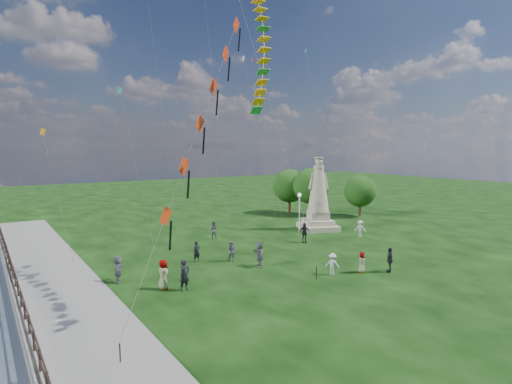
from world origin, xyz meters
TOP-DOWN VIEW (x-y plane):
  - ground at (36.75, 10.00)m, footprint 106.50×160.00m
  - waterfront at (-15.24, 8.99)m, footprint 200.00×200.00m
  - statue at (12.12, 15.99)m, footprint 4.95×4.95m
  - lamppost at (9.26, 15.60)m, footprint 0.38×0.38m
  - tree_row at (18.40, 23.66)m, footprint 9.78×11.36m
  - person_0 at (-7.65, 5.84)m, footprint 0.79×0.59m
  - person_1 at (-1.94, 9.94)m, footprint 0.90×0.87m
  - person_2 at (2.18, 3.26)m, footprint 1.03×1.05m
  - person_3 at (5.97, 1.51)m, footprint 1.14×1.05m
  - person_4 at (4.24, 2.48)m, footprint 0.84×0.72m
  - person_5 at (-10.63, 9.60)m, footprint 1.32×1.82m
  - person_6 at (-4.19, 11.39)m, footprint 0.62×0.44m
  - person_7 at (0.63, 17.94)m, footprint 0.99×0.84m
  - person_8 at (13.15, 10.98)m, footprint 1.11×1.12m
  - person_9 at (6.92, 11.99)m, footprint 1.20×0.88m
  - person_10 at (-8.65, 6.81)m, footprint 0.70×0.99m
  - person_11 at (-0.89, 7.72)m, footprint 1.16×1.88m
  - red_kite_train at (-6.67, 4.61)m, footprint 11.36×9.35m
  - small_kites at (2.46, 22.62)m, footprint 28.35×17.29m

SIDE VIEW (x-z plane):
  - ground at x=36.75m, z-range -0.60..0.00m
  - waterfront at x=-15.24m, z-range -0.82..0.69m
  - person_4 at x=4.24m, z-range 0.00..1.48m
  - person_2 at x=2.18m, z-range 0.00..1.51m
  - person_1 at x=-1.94m, z-range 0.00..1.60m
  - person_6 at x=-4.19m, z-range 0.00..1.60m
  - person_8 at x=13.15m, z-range 0.00..1.61m
  - person_7 at x=0.63m, z-range 0.00..1.74m
  - person_3 at x=5.97m, z-range 0.00..1.76m
  - person_5 at x=-10.63m, z-range 0.00..1.80m
  - person_9 at x=6.92m, z-range 0.00..1.84m
  - person_10 at x=-8.65m, z-range 0.00..1.86m
  - person_11 at x=-0.89m, z-range 0.00..1.89m
  - person_0 at x=-7.65m, z-range 0.00..1.95m
  - statue at x=12.12m, z-range -0.94..6.72m
  - lamppost at x=9.26m, z-range 0.91..5.00m
  - tree_row at x=18.40m, z-range 0.52..6.60m
  - red_kite_train at x=-6.67m, z-range 2.10..19.58m
  - small_kites at x=2.46m, z-range -1.11..31.79m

